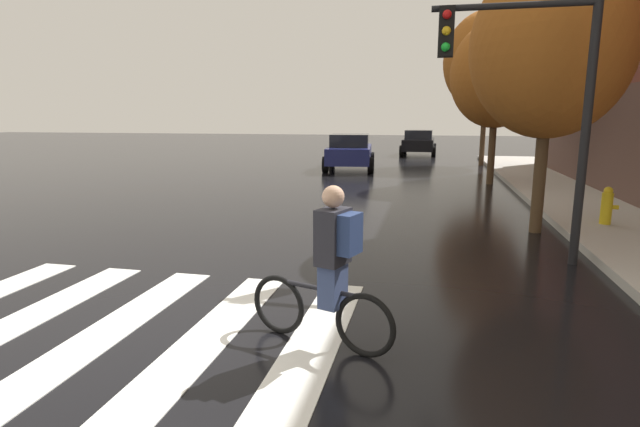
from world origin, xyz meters
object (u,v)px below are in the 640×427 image
(traffic_light_near, at_px, (532,82))
(street_tree_far, at_px, (487,62))
(street_tree_mid, at_px, (497,75))
(sedan_mid, at_px, (350,151))
(cyclist, at_px, (330,269))
(sedan_far, at_px, (419,142))
(street_tree_near, at_px, (551,48))
(fire_hydrant, at_px, (607,206))

(traffic_light_near, relative_size, street_tree_far, 0.58)
(traffic_light_near, xyz_separation_m, street_tree_mid, (0.60, 9.85, 0.87))
(traffic_light_near, bearing_deg, sedan_mid, 110.08)
(cyclist, bearing_deg, street_tree_far, 80.63)
(sedan_mid, height_order, sedan_far, sedan_mid)
(sedan_far, distance_m, street_tree_near, 21.07)
(street_tree_near, height_order, street_tree_far, street_tree_far)
(sedan_mid, xyz_separation_m, street_tree_far, (5.96, 3.10, 4.05))
(street_tree_near, distance_m, street_tree_mid, 7.58)
(cyclist, height_order, fire_hydrant, cyclist)
(fire_hydrant, distance_m, street_tree_mid, 7.98)
(sedan_mid, relative_size, fire_hydrant, 6.06)
(traffic_light_near, bearing_deg, street_tree_far, 86.75)
(cyclist, distance_m, traffic_light_near, 4.90)
(cyclist, relative_size, street_tree_near, 0.31)
(traffic_light_near, bearing_deg, street_tree_mid, 86.49)
(sedan_far, height_order, street_tree_near, street_tree_near)
(sedan_mid, relative_size, street_tree_mid, 0.86)
(cyclist, relative_size, street_tree_mid, 0.31)
(fire_hydrant, bearing_deg, traffic_light_near, -128.24)
(sedan_far, bearing_deg, fire_hydrant, -77.97)
(sedan_mid, distance_m, cyclist, 17.63)
(cyclist, xyz_separation_m, street_tree_near, (3.12, 6.01, 2.80))
(cyclist, bearing_deg, sedan_far, 89.50)
(street_tree_near, bearing_deg, street_tree_far, 88.94)
(sedan_mid, distance_m, street_tree_far, 7.85)
(sedan_mid, distance_m, street_tree_mid, 7.40)
(sedan_far, relative_size, street_tree_mid, 0.81)
(fire_hydrant, bearing_deg, sedan_far, 102.03)
(street_tree_near, bearing_deg, fire_hydrant, 16.50)
(street_tree_mid, height_order, street_tree_far, street_tree_far)
(street_tree_far, bearing_deg, fire_hydrant, -85.28)
(sedan_mid, distance_m, traffic_light_near, 14.73)
(cyclist, bearing_deg, traffic_light_near, 56.97)
(sedan_far, xyz_separation_m, fire_hydrant, (4.32, -20.25, -0.26))
(sedan_mid, height_order, street_tree_far, street_tree_far)
(street_tree_mid, bearing_deg, street_tree_near, -89.39)
(cyclist, distance_m, street_tree_far, 21.20)
(sedan_mid, xyz_separation_m, sedan_far, (2.81, 9.25, -0.02))
(cyclist, bearing_deg, street_tree_mid, 77.40)
(fire_hydrant, relative_size, street_tree_mid, 0.14)
(sedan_mid, xyz_separation_m, street_tree_near, (5.69, -11.43, 2.83))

